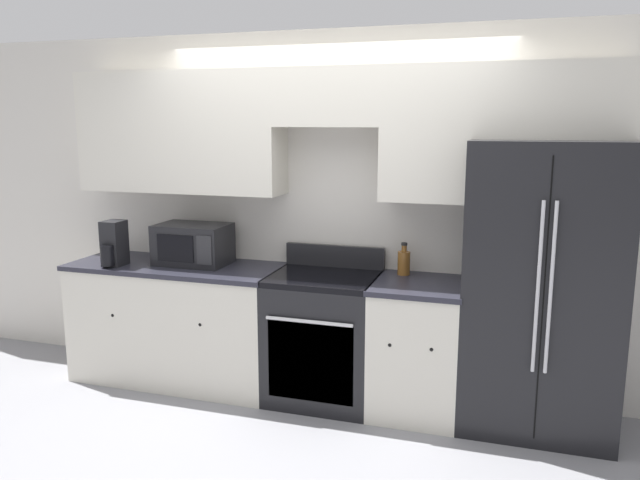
# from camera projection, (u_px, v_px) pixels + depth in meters

# --- Properties ---
(ground_plane) EXTENTS (12.00, 12.00, 0.00)m
(ground_plane) POSITION_uv_depth(u_px,v_px,m) (306.00, 416.00, 4.22)
(ground_plane) COLOR gray
(wall_back) EXTENTS (8.00, 0.39, 2.60)m
(wall_back) POSITION_uv_depth(u_px,v_px,m) (331.00, 177.00, 4.46)
(wall_back) COLOR beige
(wall_back) RESTS_ON ground_plane
(lower_cabinets_left) EXTENTS (1.61, 0.64, 0.91)m
(lower_cabinets_left) POSITION_uv_depth(u_px,v_px,m) (178.00, 322.00, 4.76)
(lower_cabinets_left) COLOR beige
(lower_cabinets_left) RESTS_ON ground_plane
(lower_cabinets_right) EXTENTS (0.61, 0.64, 0.91)m
(lower_cabinets_right) POSITION_uv_depth(u_px,v_px,m) (417.00, 348.00, 4.22)
(lower_cabinets_right) COLOR beige
(lower_cabinets_right) RESTS_ON ground_plane
(oven_range) EXTENTS (0.74, 0.65, 1.07)m
(oven_range) POSITION_uv_depth(u_px,v_px,m) (324.00, 337.00, 4.41)
(oven_range) COLOR black
(oven_range) RESTS_ON ground_plane
(refrigerator) EXTENTS (0.94, 0.78, 1.85)m
(refrigerator) POSITION_uv_depth(u_px,v_px,m) (541.00, 287.00, 3.96)
(refrigerator) COLOR black
(refrigerator) RESTS_ON ground_plane
(microwave) EXTENTS (0.53, 0.36, 0.30)m
(microwave) POSITION_uv_depth(u_px,v_px,m) (193.00, 244.00, 4.66)
(microwave) COLOR black
(microwave) RESTS_ON lower_cabinets_left
(bottle) EXTENTS (0.09, 0.09, 0.23)m
(bottle) POSITION_uv_depth(u_px,v_px,m) (404.00, 262.00, 4.34)
(bottle) COLOR brown
(bottle) RESTS_ON lower_cabinets_right
(paper_towel_holder) EXTENTS (0.14, 0.22, 0.33)m
(paper_towel_holder) POSITION_uv_depth(u_px,v_px,m) (113.00, 245.00, 4.60)
(paper_towel_holder) COLOR black
(paper_towel_holder) RESTS_ON lower_cabinets_left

